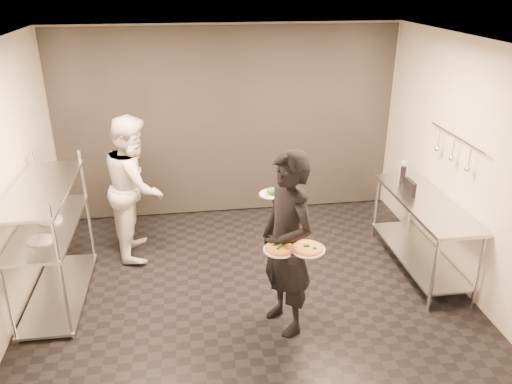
{
  "coord_description": "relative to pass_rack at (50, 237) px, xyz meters",
  "views": [
    {
      "loc": [
        -0.61,
        -5.06,
        3.41
      ],
      "look_at": [
        0.14,
        0.14,
        1.1
      ],
      "focal_mm": 35.0,
      "sensor_mm": 36.0,
      "label": 1
    }
  ],
  "objects": [
    {
      "name": "room_shell",
      "position": [
        2.15,
        1.18,
        0.63
      ],
      "size": [
        5.0,
        4.0,
        2.8
      ],
      "color": "black",
      "rests_on": "ground"
    },
    {
      "name": "pass_rack",
      "position": [
        0.0,
        0.0,
        0.0
      ],
      "size": [
        0.6,
        1.6,
        1.5
      ],
      "color": "silver",
      "rests_on": "ground"
    },
    {
      "name": "prep_counter",
      "position": [
        4.33,
        0.0,
        -0.14
      ],
      "size": [
        0.6,
        1.8,
        0.92
      ],
      "color": "silver",
      "rests_on": "ground"
    },
    {
      "name": "utensil_rail",
      "position": [
        4.58,
        0.0,
        0.78
      ],
      "size": [
        0.07,
        1.2,
        0.31
      ],
      "color": "silver",
      "rests_on": "room_shell"
    },
    {
      "name": "waiter",
      "position": [
        2.46,
        -0.87,
        0.19
      ],
      "size": [
        0.7,
        0.83,
        1.93
      ],
      "primitive_type": "imported",
      "rotation": [
        0.0,
        0.0,
        -1.17
      ],
      "color": "black",
      "rests_on": "ground"
    },
    {
      "name": "chef",
      "position": [
        0.85,
        0.92,
        0.16
      ],
      "size": [
        0.71,
        0.91,
        1.85
      ],
      "primitive_type": "imported",
      "rotation": [
        0.0,
        0.0,
        1.58
      ],
      "color": "white",
      "rests_on": "ground"
    },
    {
      "name": "pizza_plate_near",
      "position": [
        2.34,
        -1.07,
        0.28
      ],
      "size": [
        0.31,
        0.31,
        0.05
      ],
      "color": "silver",
      "rests_on": "waiter"
    },
    {
      "name": "pizza_plate_far",
      "position": [
        2.6,
        -1.1,
        0.28
      ],
      "size": [
        0.34,
        0.34,
        0.05
      ],
      "color": "silver",
      "rests_on": "waiter"
    },
    {
      "name": "salad_plate",
      "position": [
        2.36,
        -0.52,
        0.61
      ],
      "size": [
        0.26,
        0.26,
        0.07
      ],
      "color": "silver",
      "rests_on": "waiter"
    },
    {
      "name": "pos_monitor",
      "position": [
        4.21,
        0.22,
        0.24
      ],
      "size": [
        0.05,
        0.25,
        0.18
      ],
      "primitive_type": "cube",
      "rotation": [
        0.0,
        0.0,
        -0.01
      ],
      "color": "black",
      "rests_on": "prep_counter"
    },
    {
      "name": "bottle_green",
      "position": [
        4.3,
        0.62,
        0.29
      ],
      "size": [
        0.08,
        0.08,
        0.28
      ],
      "primitive_type": "cylinder",
      "color": "#96A395",
      "rests_on": "prep_counter"
    },
    {
      "name": "bottle_clear",
      "position": [
        4.36,
        0.8,
        0.24
      ],
      "size": [
        0.05,
        0.05,
        0.18
      ],
      "primitive_type": "cylinder",
      "color": "#96A395",
      "rests_on": "prep_counter"
    },
    {
      "name": "bottle_dark",
      "position": [
        4.26,
        0.55,
        0.27
      ],
      "size": [
        0.07,
        0.07,
        0.23
      ],
      "primitive_type": "cylinder",
      "color": "black",
      "rests_on": "prep_counter"
    }
  ]
}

